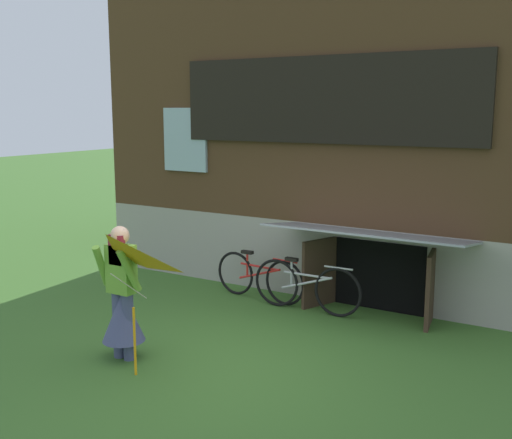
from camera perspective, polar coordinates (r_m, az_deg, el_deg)
name	(u,v)px	position (r m, az deg, el deg)	size (l,w,h in m)	color
ground_plane	(213,364)	(7.65, -3.96, -13.07)	(60.00, 60.00, 0.00)	#3D6B28
log_house	(375,126)	(11.70, 10.86, 8.43)	(8.73, 5.58, 5.40)	#9E998E
person	(122,304)	(7.72, -12.18, -7.56)	(0.61, 0.53, 1.65)	#474C75
kite	(107,269)	(6.98, -13.52, -4.45)	(0.92, 0.96, 1.56)	orange
bicycle_silver	(306,286)	(9.39, 4.64, -6.14)	(1.76, 0.08, 0.80)	black
bicycle_red	(259,277)	(9.92, 0.30, -5.29)	(1.68, 0.20, 0.77)	black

